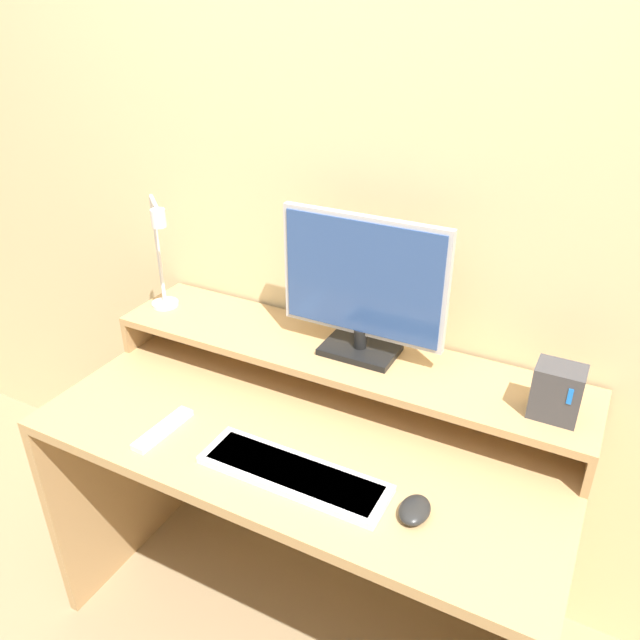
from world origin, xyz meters
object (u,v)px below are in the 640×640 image
mouse (415,510)px  keyboard (293,474)px  router_dock (557,392)px  remote_control (163,429)px  desk_lamp (161,256)px  monitor (362,286)px

mouse → keyboard: bearing=-176.4°
router_dock → keyboard: router_dock is taller
mouse → remote_control: (-0.67, -0.03, -0.01)m
keyboard → desk_lamp: bearing=151.9°
desk_lamp → mouse: bearing=-19.2°
mouse → remote_control: bearing=-177.6°
desk_lamp → mouse: size_ratio=3.86×
router_dock → mouse: (-0.21, -0.34, -0.17)m
remote_control → router_dock: bearing=22.4°
monitor → keyboard: (0.02, -0.40, -0.31)m
mouse → remote_control: mouse is taller
router_dock → remote_control: router_dock is taller
desk_lamp → remote_control: 0.53m
monitor → keyboard: size_ratio=1.00×
desk_lamp → router_dock: desk_lamp is taller
desk_lamp → mouse: (0.93, -0.32, -0.29)m
router_dock → remote_control: 0.98m
monitor → desk_lamp: monitor is taller
monitor → router_dock: monitor is taller
remote_control → keyboard: bearing=1.6°
mouse → remote_control: size_ratio=0.49×
monitor → keyboard: 0.51m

